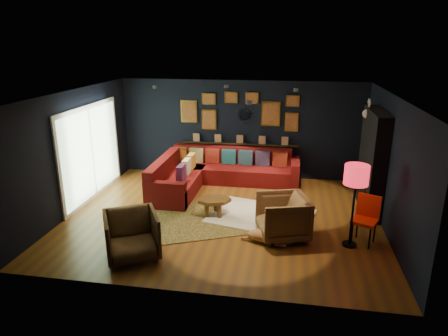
% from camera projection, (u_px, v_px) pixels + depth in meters
% --- Properties ---
extents(floor, '(6.50, 6.50, 0.00)m').
position_uv_depth(floor, '(223.00, 216.00, 8.54)').
color(floor, brown).
rests_on(floor, ground).
extents(room_walls, '(6.50, 6.50, 6.50)m').
position_uv_depth(room_walls, '(223.00, 144.00, 8.05)').
color(room_walls, black).
rests_on(room_walls, ground).
extents(sectional, '(3.41, 2.69, 0.86)m').
position_uv_depth(sectional, '(211.00, 174.00, 10.24)').
color(sectional, maroon).
rests_on(sectional, ground).
extents(ledge, '(3.20, 0.12, 0.04)m').
position_uv_depth(ledge, '(240.00, 144.00, 10.77)').
color(ledge, black).
rests_on(ledge, room_walls).
extents(gallery_wall, '(3.15, 0.04, 1.02)m').
position_uv_depth(gallery_wall, '(240.00, 111.00, 10.54)').
color(gallery_wall, gold).
rests_on(gallery_wall, room_walls).
extents(sunburst_mirror, '(0.47, 0.16, 0.47)m').
position_uv_depth(sunburst_mirror, '(244.00, 115.00, 10.55)').
color(sunburst_mirror, silver).
rests_on(sunburst_mirror, room_walls).
extents(fireplace, '(0.31, 1.60, 2.20)m').
position_uv_depth(fireplace, '(372.00, 165.00, 8.58)').
color(fireplace, black).
rests_on(fireplace, ground).
extents(deer_head, '(0.50, 0.28, 0.45)m').
position_uv_depth(deer_head, '(375.00, 114.00, 8.72)').
color(deer_head, white).
rests_on(deer_head, fireplace).
extents(sliding_door, '(0.06, 2.80, 2.20)m').
position_uv_depth(sliding_door, '(91.00, 152.00, 9.28)').
color(sliding_door, white).
rests_on(sliding_door, ground).
extents(ceiling_spots, '(3.30, 2.50, 0.06)m').
position_uv_depth(ceiling_spots, '(229.00, 91.00, 8.50)').
color(ceiling_spots, black).
rests_on(ceiling_spots, room_walls).
extents(shag_rug, '(2.39, 1.96, 0.03)m').
position_uv_depth(shag_rug, '(261.00, 216.00, 8.51)').
color(shag_rug, white).
rests_on(shag_rug, ground).
extents(leopard_rug, '(3.23, 2.84, 0.02)m').
position_uv_depth(leopard_rug, '(184.00, 220.00, 8.32)').
color(leopard_rug, '#B19344').
rests_on(leopard_rug, ground).
extents(coffee_table, '(0.87, 0.76, 0.37)m').
position_uv_depth(coffee_table, '(214.00, 202.00, 8.47)').
color(coffee_table, brown).
rests_on(coffee_table, shag_rug).
extents(pouf, '(0.54, 0.54, 0.35)m').
position_uv_depth(pouf, '(183.00, 180.00, 10.09)').
color(pouf, maroon).
rests_on(pouf, shag_rug).
extents(armchair_left, '(1.16, 1.13, 0.90)m').
position_uv_depth(armchair_left, '(132.00, 233.00, 6.81)').
color(armchair_left, '#AB7742').
rests_on(armchair_left, ground).
extents(armchair_right, '(1.05, 1.08, 0.91)m').
position_uv_depth(armchair_right, '(283.00, 215.00, 7.51)').
color(armchair_right, '#AB7742').
rests_on(armchair_right, ground).
extents(gold_stool, '(0.33, 0.33, 0.42)m').
position_uv_depth(gold_stool, '(115.00, 238.00, 7.17)').
color(gold_stool, gold).
rests_on(gold_stool, ground).
extents(orange_chair, '(0.57, 0.57, 0.90)m').
position_uv_depth(orange_chair, '(366.00, 215.00, 7.31)').
color(orange_chair, black).
rests_on(orange_chair, ground).
extents(floor_lamp, '(0.43, 0.43, 1.55)m').
position_uv_depth(floor_lamp, '(356.00, 179.00, 6.93)').
color(floor_lamp, black).
rests_on(floor_lamp, ground).
extents(dog, '(1.07, 0.61, 0.32)m').
position_uv_depth(dog, '(267.00, 234.00, 7.38)').
color(dog, '#B18144').
rests_on(dog, leopard_rug).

